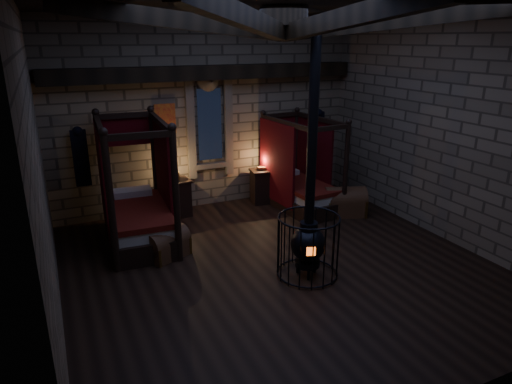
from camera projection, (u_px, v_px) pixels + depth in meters
name	position (u px, v px, depth m)	size (l,w,h in m)	color
room	(280.00, 39.00, 6.78)	(7.02, 7.02, 4.29)	black
bed_left	(138.00, 212.00, 8.77)	(1.31, 2.31, 2.34)	black
bed_right	(299.00, 186.00, 10.52)	(1.20, 2.06, 2.08)	black
trunk_left	(167.00, 244.00, 8.17)	(0.87, 0.74, 0.55)	brown
trunk_right	(345.00, 202.00, 10.13)	(1.03, 0.84, 0.66)	brown
nightstand_left	(178.00, 197.00, 10.03)	(0.55, 0.53, 1.01)	black
nightstand_right	(262.00, 186.00, 10.84)	(0.56, 0.54, 0.88)	black
stove	(308.00, 240.00, 7.42)	(1.02, 1.02, 4.05)	black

